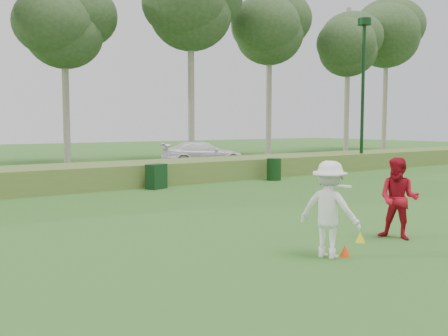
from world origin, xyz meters
TOP-DOWN VIEW (x-y plane):
  - ground at (0.00, 0.00)m, footprint 120.00×120.00m
  - reed_strip at (0.00, 12.00)m, footprint 80.00×3.00m
  - park_road at (0.00, 17.00)m, footprint 80.00×6.00m
  - lamp_post at (14.00, 11.00)m, footprint 0.70×0.70m
  - tree_4 at (2.00, 24.50)m, footprint 6.24×6.24m
  - tree_5 at (10.00, 22.50)m, footprint 7.28×7.28m
  - tree_6 at (18.00, 23.80)m, footprint 7.02×7.02m
  - tree_7 at (26.00, 22.80)m, footprint 6.50×6.50m
  - tree_8 at (33.00, 24.20)m, footprint 8.06×8.06m
  - player_white at (-0.90, -0.78)m, footprint 1.08×1.35m
  - player_red at (1.45, -0.58)m, footprint 0.96×1.06m
  - cone_orange at (-0.61, -0.93)m, footprint 0.21×0.21m
  - cone_yellow at (0.53, -0.32)m, footprint 0.21×0.21m
  - utility_cabinet at (1.00, 10.08)m, footprint 0.90×0.74m
  - trash_bin at (6.71, 9.80)m, footprint 0.68×0.68m
  - car_right at (7.78, 17.46)m, footprint 5.24×3.30m

SIDE VIEW (x-z plane):
  - ground at x=0.00m, z-range 0.00..0.00m
  - park_road at x=0.00m, z-range 0.00..0.06m
  - cone_orange at x=-0.61m, z-range 0.00..0.23m
  - cone_yellow at x=0.53m, z-range 0.00..0.23m
  - reed_strip at x=0.00m, z-range 0.00..0.90m
  - utility_cabinet at x=1.00m, z-range 0.00..0.97m
  - trash_bin at x=6.71m, z-range 0.00..0.98m
  - car_right at x=7.78m, z-range 0.06..1.47m
  - player_red at x=1.45m, z-range 0.00..1.78m
  - player_white at x=-0.90m, z-range 0.00..1.82m
  - lamp_post at x=14.00m, z-range 1.51..9.68m
  - tree_4 at x=2.00m, z-range 2.84..14.34m
  - tree_7 at x=26.00m, z-range 3.09..15.59m
  - tree_6 at x=18.00m, z-range 3.35..16.85m
  - tree_5 at x=10.00m, z-range 3.47..17.47m
  - tree_8 at x=33.00m, z-range 3.73..18.73m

